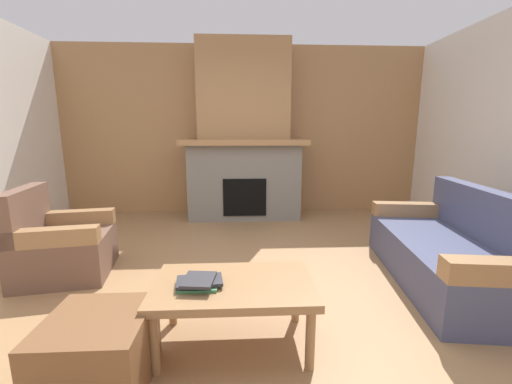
% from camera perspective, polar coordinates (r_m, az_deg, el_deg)
% --- Properties ---
extents(ground, '(9.00, 9.00, 0.00)m').
position_cam_1_polar(ground, '(2.77, -1.19, -18.50)').
color(ground, '#9E754C').
extents(wall_back_wood_panel, '(6.00, 0.12, 2.70)m').
position_cam_1_polar(wall_back_wood_panel, '(5.41, -2.24, 10.83)').
color(wall_back_wood_panel, '#A87A4C').
rests_on(wall_back_wood_panel, ground).
extents(fireplace, '(1.90, 0.82, 2.70)m').
position_cam_1_polar(fireplace, '(5.04, -2.17, 8.70)').
color(fireplace, gray).
rests_on(fireplace, ground).
extents(couch, '(1.08, 1.90, 0.85)m').
position_cam_1_polar(couch, '(3.41, 31.60, -9.14)').
color(couch, '#474C6B').
rests_on(couch, ground).
extents(armchair, '(0.87, 0.87, 0.85)m').
position_cam_1_polar(armchair, '(3.57, -31.60, -8.12)').
color(armchair, brown).
rests_on(armchair, ground).
extents(coffee_table, '(1.00, 0.60, 0.43)m').
position_cam_1_polar(coffee_table, '(2.10, -4.05, -17.14)').
color(coffee_table, '#997047').
rests_on(coffee_table, ground).
extents(ottoman, '(0.52, 0.52, 0.40)m').
position_cam_1_polar(ottoman, '(2.08, -26.34, -24.25)').
color(ottoman, brown).
rests_on(ottoman, ground).
extents(book_stack_near_edge, '(0.29, 0.24, 0.06)m').
position_cam_1_polar(book_stack_near_edge, '(2.04, -10.19, -15.56)').
color(book_stack_near_edge, '#3D7F4C').
rests_on(book_stack_near_edge, coffee_table).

